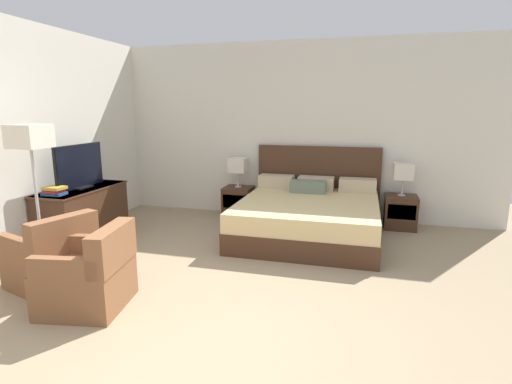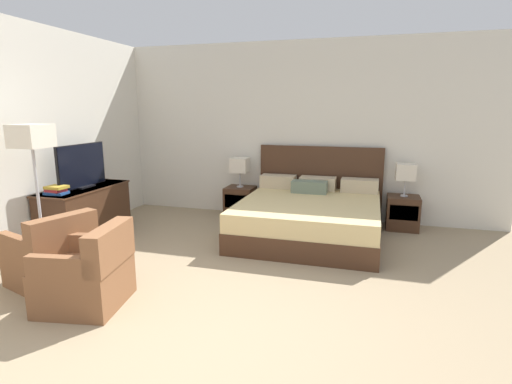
{
  "view_description": "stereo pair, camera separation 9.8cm",
  "coord_description": "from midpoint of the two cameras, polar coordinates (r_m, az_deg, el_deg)",
  "views": [
    {
      "loc": [
        1.24,
        -2.59,
        1.77
      ],
      "look_at": [
        -0.03,
        2.12,
        0.75
      ],
      "focal_mm": 28.0,
      "sensor_mm": 36.0,
      "label": 1
    },
    {
      "loc": [
        1.34,
        -2.56,
        1.77
      ],
      "look_at": [
        -0.03,
        2.12,
        0.75
      ],
      "focal_mm": 28.0,
      "sensor_mm": 36.0,
      "label": 2
    }
  ],
  "objects": [
    {
      "name": "book_blue_cover",
      "position": [
        5.6,
        -26.25,
        0.25
      ],
      "size": [
        0.23,
        0.19,
        0.04
      ],
      "primitive_type": "cube",
      "rotation": [
        0.0,
        0.0,
        -0.1
      ],
      "color": "#B7282D",
      "rests_on": "book_red_cover"
    },
    {
      "name": "wall_left",
      "position": [
        5.87,
        -27.96,
        6.93
      ],
      "size": [
        0.06,
        5.66,
        2.82
      ],
      "primitive_type": "cube",
      "color": "silver",
      "rests_on": "ground"
    },
    {
      "name": "ground_plane",
      "position": [
        3.38,
        -9.34,
        -19.95
      ],
      "size": [
        11.58,
        11.58,
        0.0
      ],
      "primitive_type": "plane",
      "color": "#998466"
    },
    {
      "name": "wall_back",
      "position": [
        6.6,
        5.06,
        8.65
      ],
      "size": [
        6.7,
        0.06,
        2.82
      ],
      "primitive_type": "cube",
      "color": "silver",
      "rests_on": "ground"
    },
    {
      "name": "tv",
      "position": [
        5.91,
        -23.19,
        3.36
      ],
      "size": [
        0.18,
        0.9,
        0.59
      ],
      "color": "black",
      "rests_on": "dresser"
    },
    {
      "name": "dresser",
      "position": [
        6.02,
        -22.76,
        -2.6
      ],
      "size": [
        0.56,
        1.35,
        0.71
      ],
      "color": "#422819",
      "rests_on": "ground"
    },
    {
      "name": "armchair_by_window",
      "position": [
        4.59,
        -26.46,
        -8.37
      ],
      "size": [
        0.86,
        0.85,
        0.76
      ],
      "color": "brown",
      "rests_on": "ground"
    },
    {
      "name": "bed",
      "position": [
        5.68,
        8.2,
        -3.35
      ],
      "size": [
        1.96,
        2.06,
        1.19
      ],
      "color": "#422819",
      "rests_on": "ground"
    },
    {
      "name": "table_lamp_left",
      "position": [
        6.55,
        -1.88,
        3.82
      ],
      "size": [
        0.27,
        0.27,
        0.48
      ],
      "color": "#B7B7BC",
      "rests_on": "nightstand_left"
    },
    {
      "name": "table_lamp_right",
      "position": [
        6.25,
        21.03,
        2.65
      ],
      "size": [
        0.27,
        0.27,
        0.48
      ],
      "color": "#B7B7BC",
      "rests_on": "nightstand_right"
    },
    {
      "name": "armchair_companion",
      "position": [
        3.98,
        -22.17,
        -11.03
      ],
      "size": [
        0.8,
        0.79,
        0.76
      ],
      "color": "brown",
      "rests_on": "ground"
    },
    {
      "name": "book_small_top",
      "position": [
        5.59,
        -26.17,
        0.62
      ],
      "size": [
        0.24,
        0.2,
        0.04
      ],
      "primitive_type": "cube",
      "rotation": [
        0.0,
        0.0,
        -0.02
      ],
      "color": "gold",
      "rests_on": "book_blue_cover"
    },
    {
      "name": "book_red_cover",
      "position": [
        5.61,
        -26.17,
        -0.13
      ],
      "size": [
        0.27,
        0.2,
        0.03
      ],
      "primitive_type": "cube",
      "rotation": [
        0.0,
        0.0,
        0.08
      ],
      "color": "#234C8E",
      "rests_on": "dresser"
    },
    {
      "name": "nightstand_left",
      "position": [
        6.66,
        -1.85,
        -1.39
      ],
      "size": [
        0.46,
        0.43,
        0.5
      ],
      "color": "#422819",
      "rests_on": "ground"
    },
    {
      "name": "floor_lamp",
      "position": [
        5.02,
        -28.85,
        5.77
      ],
      "size": [
        0.35,
        0.35,
        1.61
      ],
      "color": "#B7B7BC",
      "rests_on": "ground"
    },
    {
      "name": "nightstand_right",
      "position": [
        6.37,
        20.63,
        -2.78
      ],
      "size": [
        0.46,
        0.43,
        0.5
      ],
      "color": "#422819",
      "rests_on": "ground"
    }
  ]
}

